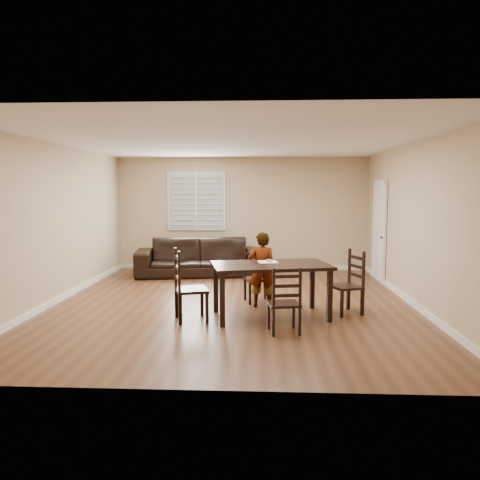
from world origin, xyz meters
The scene contains 11 objects.
ground centered at (0.00, 0.00, 0.00)m, with size 7.00×7.00×0.00m, color brown.
room centered at (0.04, 0.18, 1.81)m, with size 6.04×7.04×2.72m.
dining_table centered at (0.62, -0.83, 0.72)m, with size 1.90×1.32×0.81m.
chair_near centered at (0.39, 0.23, 0.42)m, with size 0.51×0.49×0.93m.
chair_far centered at (0.81, -1.71, 0.41)m, with size 0.47×0.45×0.90m.
chair_left centered at (-0.66, -1.12, 0.48)m, with size 0.57×0.59×1.06m.
chair_right centered at (1.90, -0.54, 0.45)m, with size 0.55×0.57×0.99m.
child centered at (0.49, -0.22, 0.62)m, with size 0.45×0.30×1.24m, color gray.
napkin centered at (0.58, -0.64, 0.81)m, with size 0.29×0.29×0.00m, color #F0E3CF.
donut centered at (0.60, -0.64, 0.83)m, with size 0.10×0.10×0.04m.
sofa centered at (-0.92, 2.63, 0.41)m, with size 2.83×1.11×0.83m, color black.
Camera 1 is at (0.51, -7.77, 1.90)m, focal length 35.00 mm.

